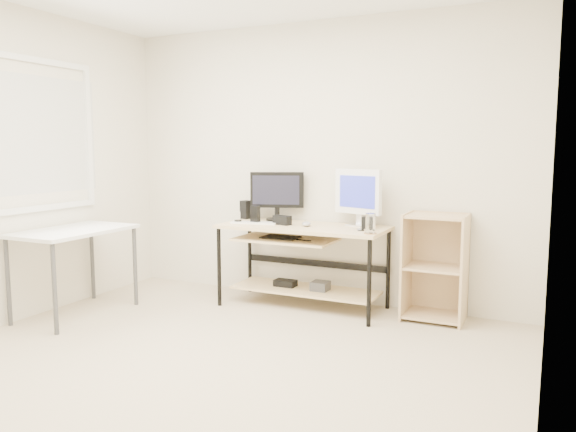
% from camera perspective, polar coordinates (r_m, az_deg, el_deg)
% --- Properties ---
extents(room, '(4.01, 4.01, 2.62)m').
position_cam_1_polar(room, '(3.64, -10.84, 4.85)').
color(room, '#C6B598').
rests_on(room, ground).
extents(desk, '(1.50, 0.65, 0.75)m').
position_cam_1_polar(desk, '(5.07, 1.28, -3.31)').
color(desk, beige).
rests_on(desk, ground).
extents(side_table, '(0.60, 1.00, 0.75)m').
position_cam_1_polar(side_table, '(5.14, -20.93, -2.14)').
color(side_table, white).
rests_on(side_table, ground).
extents(shelf_unit, '(0.50, 0.40, 0.90)m').
position_cam_1_polar(shelf_unit, '(4.89, 14.78, -4.95)').
color(shelf_unit, '#DAB988').
rests_on(shelf_unit, ground).
extents(black_monitor, '(0.49, 0.23, 0.46)m').
position_cam_1_polar(black_monitor, '(5.32, -1.13, 2.36)').
color(black_monitor, black).
rests_on(black_monitor, desk).
extents(white_imac, '(0.46, 0.19, 0.50)m').
position_cam_1_polar(white_imac, '(5.00, 7.12, 2.31)').
color(white_imac, silver).
rests_on(white_imac, desk).
extents(keyboard, '(0.44, 0.20, 0.01)m').
position_cam_1_polar(keyboard, '(5.15, -3.47, -0.69)').
color(keyboard, white).
rests_on(keyboard, desk).
extents(mouse, '(0.11, 0.14, 0.04)m').
position_cam_1_polar(mouse, '(4.97, 1.89, -0.79)').
color(mouse, '#ACACB1').
rests_on(mouse, desk).
extents(center_speaker, '(0.18, 0.11, 0.08)m').
position_cam_1_polar(center_speaker, '(5.06, -0.59, -0.42)').
color(center_speaker, black).
rests_on(center_speaker, desk).
extents(speaker_left, '(0.11, 0.11, 0.18)m').
position_cam_1_polar(speaker_left, '(5.50, -4.28, 0.69)').
color(speaker_left, black).
rests_on(speaker_left, desk).
extents(speaker_right, '(0.10, 0.10, 0.10)m').
position_cam_1_polar(speaker_right, '(4.86, 8.17, -0.68)').
color(speaker_right, black).
rests_on(speaker_right, desk).
extents(audio_controller, '(0.09, 0.06, 0.16)m').
position_cam_1_polar(audio_controller, '(5.16, -3.35, 0.15)').
color(audio_controller, black).
rests_on(audio_controller, desk).
extents(volume_puck, '(0.08, 0.08, 0.03)m').
position_cam_1_polar(volume_puck, '(5.21, -5.10, -0.54)').
color(volume_puck, black).
rests_on(volume_puck, desk).
extents(smartphone, '(0.09, 0.12, 0.01)m').
position_cam_1_polar(smartphone, '(4.77, 7.37, -1.39)').
color(smartphone, black).
rests_on(smartphone, desk).
extents(coaster, '(0.13, 0.13, 0.01)m').
position_cam_1_polar(coaster, '(4.59, 8.35, -1.76)').
color(coaster, '#997045').
rests_on(coaster, desk).
extents(drinking_glass, '(0.10, 0.10, 0.16)m').
position_cam_1_polar(drinking_glass, '(4.58, 8.37, -0.73)').
color(drinking_glass, white).
rests_on(drinking_glass, coaster).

